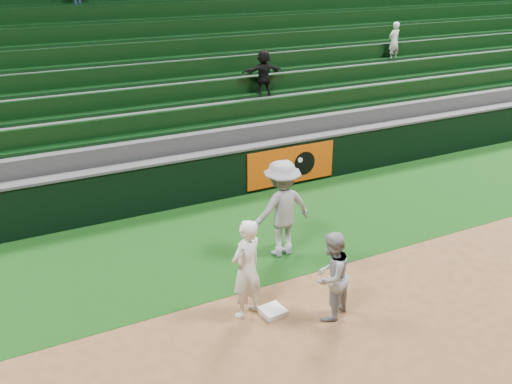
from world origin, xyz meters
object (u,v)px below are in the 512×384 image
(first_base, at_px, (273,311))
(baserunner, at_px, (331,276))
(base_coach, at_px, (282,209))
(first_baseman, at_px, (246,269))

(first_base, xyz_separation_m, baserunner, (0.82, -0.51, 0.75))
(baserunner, bearing_deg, base_coach, -126.68)
(first_base, distance_m, first_baseman, 0.96)
(first_base, height_order, baserunner, baserunner)
(base_coach, bearing_deg, baserunner, 78.55)
(first_base, xyz_separation_m, first_baseman, (-0.41, 0.19, 0.85))
(first_baseman, relative_size, baserunner, 1.13)
(first_baseman, height_order, baserunner, first_baseman)
(baserunner, bearing_deg, first_baseman, -57.31)
(first_base, xyz_separation_m, base_coach, (1.20, 1.80, 0.98))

